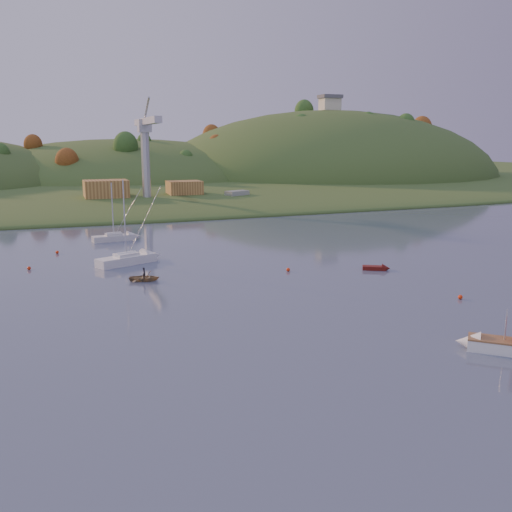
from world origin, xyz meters
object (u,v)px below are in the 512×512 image
object	(u,v)px
sailboat_near	(114,237)
sailboat_far	(126,259)
red_tender	(380,268)
canoe	(144,278)
fishing_boat	(499,341)

from	to	relation	value
sailboat_near	sailboat_far	bearing A→B (deg)	-99.26
red_tender	canoe	bearing A→B (deg)	-159.53
sailboat_far	canoe	size ratio (longest dim) A/B	3.18
fishing_boat	sailboat_near	xyz separation A→B (m)	(-22.87, 65.74, -0.25)
fishing_boat	sailboat_far	xyz separation A→B (m)	(-23.65, 45.61, -0.17)
fishing_boat	canoe	size ratio (longest dim) A/B	1.67
fishing_boat	canoe	xyz separation A→B (m)	(-23.03, 34.86, -0.54)
canoe	red_tender	bearing A→B (deg)	-82.38
sailboat_near	sailboat_far	size ratio (longest dim) A/B	0.85
fishing_boat	canoe	bearing A→B (deg)	-13.97
fishing_boat	red_tender	distance (m)	30.62
sailboat_near	red_tender	bearing A→B (deg)	-56.74
fishing_boat	sailboat_near	distance (m)	69.61
canoe	fishing_boat	bearing A→B (deg)	-129.26
sailboat_far	red_tender	distance (m)	35.26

